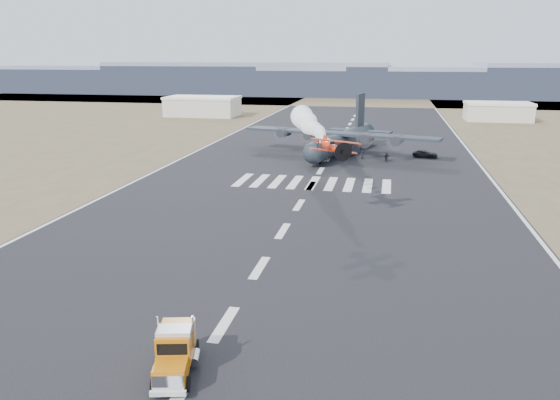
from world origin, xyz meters
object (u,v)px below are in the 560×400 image
(crew_c, at_px, (309,157))
(crew_e, at_px, (362,155))
(hangar_left, at_px, (203,106))
(crew_b, at_px, (332,154))
(aerobatic_biplane, at_px, (333,147))
(transport_aircraft, at_px, (342,140))
(semi_truck, at_px, (175,350))
(crew_a, at_px, (313,154))
(crew_h, at_px, (326,156))
(hangar_right, at_px, (498,111))
(crew_g, at_px, (323,157))
(support_vehicle, at_px, (425,154))
(crew_f, at_px, (386,157))
(crew_d, at_px, (326,158))

(crew_c, bearing_deg, crew_e, 57.71)
(hangar_left, height_order, crew_b, hangar_left)
(aerobatic_biplane, xyz_separation_m, crew_b, (-4.37, 42.66, -8.42))
(hangar_left, xyz_separation_m, transport_aircraft, (54.29, -66.67, -0.29))
(hangar_left, xyz_separation_m, semi_truck, (50.80, -151.96, -1.84))
(crew_a, xyz_separation_m, crew_h, (2.95, -1.76, 0.06))
(hangar_right, relative_size, crew_g, 13.20)
(semi_truck, xyz_separation_m, support_vehicle, (20.75, 84.81, -0.87))
(transport_aircraft, xyz_separation_m, crew_f, (9.41, -6.74, -2.20))
(support_vehicle, distance_m, crew_h, 20.95)
(transport_aircraft, bearing_deg, semi_truck, -77.50)
(semi_truck, bearing_deg, crew_c, 78.71)
(crew_h, bearing_deg, crew_c, 132.24)
(crew_h, bearing_deg, crew_a, 72.81)
(semi_truck, height_order, crew_a, semi_truck)
(support_vehicle, xyz_separation_m, crew_c, (-22.99, -8.53, 0.16))
(hangar_left, relative_size, semi_truck, 3.36)
(transport_aircraft, bearing_deg, hangar_right, 73.47)
(hangar_left, distance_m, crew_g, 91.25)
(semi_truck, height_order, crew_g, semi_truck)
(crew_d, bearing_deg, aerobatic_biplane, 10.72)
(support_vehicle, bearing_deg, semi_truck, 178.41)
(crew_a, bearing_deg, crew_g, 90.60)
(transport_aircraft, distance_m, support_vehicle, 17.43)
(aerobatic_biplane, height_order, transport_aircraft, transport_aircraft)
(semi_truck, height_order, crew_e, semi_truck)
(hangar_right, distance_m, transport_aircraft, 83.95)
(crew_c, height_order, crew_h, crew_c)
(hangar_right, bearing_deg, crew_f, -113.63)
(transport_aircraft, bearing_deg, crew_f, -20.76)
(semi_truck, bearing_deg, crew_d, 76.15)
(aerobatic_biplane, height_order, crew_g, aerobatic_biplane)
(semi_truck, relative_size, crew_f, 3.95)
(crew_a, height_order, crew_h, crew_h)
(crew_c, bearing_deg, transport_aircraft, 92.42)
(support_vehicle, relative_size, crew_e, 3.03)
(semi_truck, relative_size, crew_h, 4.21)
(crew_c, distance_m, crew_h, 3.62)
(semi_truck, bearing_deg, crew_f, 67.70)
(hangar_right, relative_size, crew_c, 11.80)
(semi_truck, xyz_separation_m, crew_e, (8.05, 80.61, -0.73))
(hangar_left, relative_size, crew_b, 13.33)
(crew_h, bearing_deg, hangar_left, 48.61)
(hangar_left, xyz_separation_m, crew_h, (51.73, -73.95, -2.54))
(support_vehicle, distance_m, crew_d, 21.62)
(aerobatic_biplane, bearing_deg, support_vehicle, 57.02)
(crew_b, relative_size, crew_c, 1.06)
(crew_d, bearing_deg, crew_c, -97.51)
(aerobatic_biplane, height_order, crew_e, aerobatic_biplane)
(hangar_right, distance_m, crew_c, 94.65)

